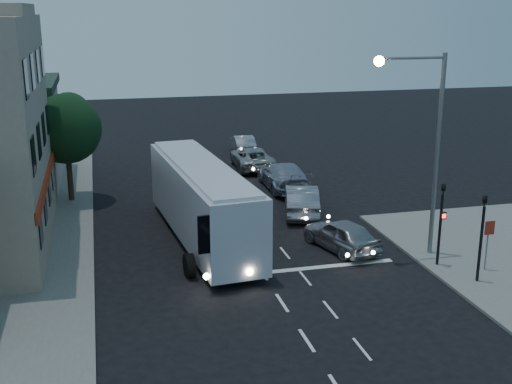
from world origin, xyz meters
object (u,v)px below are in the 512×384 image
object	(u,v)px
tour_bus	(202,200)
car_extra	(243,144)
car_sedan_c	(252,158)
traffic_signal_side	(482,228)
car_sedan_a	(301,200)
car_suv	(341,235)
traffic_signal_main	(441,214)
streetlight	(425,132)
car_sedan_b	(283,176)
regulatory_sign	(488,237)
street_tree	(66,126)

from	to	relation	value
tour_bus	car_extra	distance (m)	19.81
car_sedan_c	traffic_signal_side	xyz separation A→B (m)	(4.28, -21.50, 1.66)
car_sedan_a	car_extra	world-z (taller)	car_sedan_a
car_suv	traffic_signal_main	distance (m)	4.80
car_sedan_c	streetlight	world-z (taller)	streetlight
streetlight	car_sedan_c	bearing A→B (deg)	100.40
car_sedan_b	traffic_signal_main	distance (m)	14.22
car_suv	traffic_signal_main	size ratio (longest dim) A/B	1.06
traffic_signal_main	car_extra	bearing A→B (deg)	97.13
tour_bus	car_sedan_a	distance (m)	6.66
tour_bus	streetlight	xyz separation A→B (m)	(9.14, -4.46, 3.67)
regulatory_sign	streetlight	xyz separation A→B (m)	(-1.96, 2.44, 4.14)
car_sedan_b	car_sedan_c	distance (m)	5.73
car_sedan_b	street_tree	distance (m)	13.37
car_sedan_a	car_sedan_c	size ratio (longest dim) A/B	0.91
car_sedan_b	car_sedan_a	bearing A→B (deg)	85.43
car_extra	traffic_signal_main	bearing A→B (deg)	101.52
car_sedan_c	tour_bus	bearing A→B (deg)	69.08
tour_bus	car_sedan_a	xyz separation A→B (m)	(5.94, 2.76, -1.24)
tour_bus	traffic_signal_side	xyz separation A→B (m)	(10.10, -7.86, 0.36)
car_sedan_a	car_sedan_c	world-z (taller)	car_sedan_a
car_sedan_a	car_extra	distance (m)	15.97
car_sedan_a	car_sedan_b	size ratio (longest dim) A/B	0.86
tour_bus	car_sedan_c	bearing A→B (deg)	61.58
tour_bus	car_sedan_c	distance (m)	14.89
regulatory_sign	car_sedan_c	bearing A→B (deg)	104.41
car_sedan_c	streetlight	distance (m)	19.06
car_suv	car_extra	xyz separation A→B (m)	(0.25, 21.58, -0.03)
car_sedan_c	street_tree	xyz separation A→B (m)	(-12.23, -5.28, 3.74)
car_suv	street_tree	world-z (taller)	street_tree
car_suv	street_tree	distance (m)	17.20
car_suv	street_tree	xyz separation A→B (m)	(-12.48, 11.22, 3.76)
car_extra	traffic_signal_main	xyz separation A→B (m)	(3.08, -24.61, 1.71)
tour_bus	traffic_signal_main	bearing A→B (deg)	-37.34
streetlight	street_tree	xyz separation A→B (m)	(-15.55, 12.82, -1.23)
car_sedan_a	car_sedan_b	bearing A→B (deg)	-80.57
street_tree	streetlight	bearing A→B (deg)	-39.51
car_extra	regulatory_sign	distance (m)	26.08
tour_bus	traffic_signal_side	distance (m)	12.80
tour_bus	car_sedan_c	xyz separation A→B (m)	(5.82, 13.64, -1.30)
tour_bus	traffic_signal_main	distance (m)	11.09
car_sedan_c	car_sedan_a	bearing A→B (deg)	92.81
car_sedan_b	car_extra	xyz separation A→B (m)	(-0.12, 10.78, -0.12)
traffic_signal_main	streetlight	bearing A→B (deg)	100.20
car_sedan_b	street_tree	bearing A→B (deg)	-0.91
tour_bus	regulatory_sign	xyz separation A→B (m)	(11.10, -6.90, -0.46)
car_suv	street_tree	bearing A→B (deg)	-57.96
car_sedan_a	traffic_signal_main	distance (m)	9.44
street_tree	regulatory_sign	bearing A→B (deg)	-41.08
traffic_signal_main	car_sedan_a	bearing A→B (deg)	111.83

